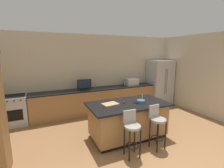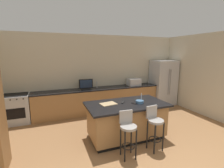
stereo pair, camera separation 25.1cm
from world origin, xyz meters
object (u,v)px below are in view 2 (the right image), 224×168
(microwave, at_px, (134,82))
(tv_remote, at_px, (123,102))
(fruit_bowl, at_px, (140,102))
(cell_phone, at_px, (134,103))
(kitchen_island, at_px, (126,120))
(bar_stool_left, at_px, (128,130))
(cutting_board, at_px, (108,104))
(bar_stool_right, at_px, (155,124))
(tv_monitor, at_px, (86,85))
(refrigerator, at_px, (163,83))
(range_oven, at_px, (17,109))

(microwave, height_order, tv_remote, microwave)
(fruit_bowl, height_order, cell_phone, fruit_bowl)
(kitchen_island, distance_m, cell_phone, 0.49)
(kitchen_island, distance_m, bar_stool_left, 0.81)
(microwave, relative_size, bar_stool_left, 0.49)
(cutting_board, bearing_deg, kitchen_island, -12.87)
(bar_stool_right, height_order, cutting_board, bar_stool_right)
(tv_monitor, bearing_deg, microwave, 1.55)
(refrigerator, relative_size, bar_stool_left, 1.88)
(kitchen_island, xyz_separation_m, bar_stool_right, (0.34, -0.71, 0.13))
(kitchen_island, xyz_separation_m, tv_monitor, (-0.60, 1.97, 0.60))
(bar_stool_right, distance_m, cutting_board, 1.18)
(bar_stool_left, distance_m, cutting_board, 0.90)
(fruit_bowl, relative_size, cutting_board, 0.53)
(kitchen_island, bearing_deg, cell_phone, -27.49)
(kitchen_island, bearing_deg, bar_stool_right, -64.01)
(bar_stool_right, distance_m, cell_phone, 0.72)
(refrigerator, height_order, microwave, refrigerator)
(bar_stool_left, distance_m, bar_stool_right, 0.68)
(bar_stool_right, bearing_deg, refrigerator, 42.82)
(tv_monitor, height_order, fruit_bowl, tv_monitor)
(kitchen_island, bearing_deg, microwave, 56.98)
(range_oven, bearing_deg, bar_stool_left, -48.46)
(range_oven, height_order, fruit_bowl, fruit_bowl)
(microwave, bearing_deg, tv_monitor, -178.45)
(microwave, relative_size, fruit_bowl, 2.39)
(range_oven, bearing_deg, refrigerator, -0.74)
(refrigerator, relative_size, microwave, 3.84)
(range_oven, distance_m, fruit_bowl, 3.77)
(tv_monitor, relative_size, bar_stool_right, 0.48)
(tv_monitor, distance_m, tv_remote, 1.96)
(microwave, distance_m, cell_phone, 2.40)
(microwave, bearing_deg, kitchen_island, -123.02)
(cutting_board, bearing_deg, tv_remote, -1.95)
(refrigerator, relative_size, fruit_bowl, 9.17)
(tv_monitor, distance_m, cutting_board, 1.88)
(bar_stool_right, distance_m, fruit_bowl, 0.71)
(microwave, xyz_separation_m, tv_monitor, (-1.91, -0.05, 0.03))
(bar_stool_left, distance_m, cell_phone, 0.88)
(kitchen_island, relative_size, range_oven, 2.20)
(tv_monitor, relative_size, fruit_bowl, 2.37)
(microwave, relative_size, tv_remote, 2.82)
(refrigerator, height_order, tv_remote, refrigerator)
(refrigerator, bearing_deg, fruit_bowl, -138.94)
(microwave, height_order, cell_phone, microwave)
(bar_stool_right, relative_size, fruit_bowl, 4.95)
(tv_monitor, xyz_separation_m, fruit_bowl, (0.92, -2.06, -0.12))
(kitchen_island, height_order, range_oven, range_oven)
(bar_stool_right, distance_m, tv_remote, 0.95)
(tv_remote, bearing_deg, microwave, 91.61)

